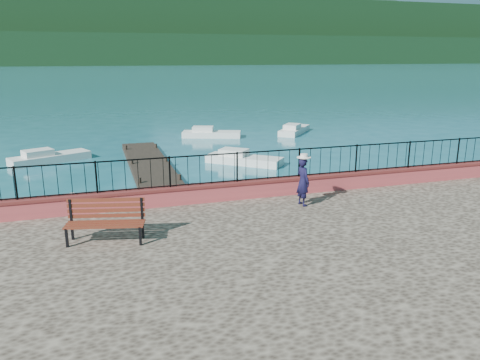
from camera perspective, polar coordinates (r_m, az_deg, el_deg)
ground at (r=12.81m, az=5.98°, el=-11.97°), size 2000.00×2000.00×0.00m
parapet at (r=15.49m, az=0.72°, el=-1.13°), size 28.00×0.46×0.58m
railing at (r=15.30m, az=0.73°, el=1.62°), size 27.00×0.05×0.95m
dock at (r=23.29m, az=-10.41°, el=0.70°), size 2.00×16.00×0.30m
far_forest at (r=310.49m, az=-17.24°, el=14.91°), size 900.00×60.00×18.00m
foothills at (r=370.82m, az=-17.53°, el=16.81°), size 900.00×120.00×44.00m
companion_hill at (r=613.11m, az=4.13°, el=14.38°), size 448.00×384.00×180.00m
park_bench at (r=12.35m, az=-16.03°, el=-5.86°), size 2.04×1.07×1.08m
person at (r=14.73m, az=7.69°, el=-0.20°), size 0.45×0.61×1.53m
hat at (r=14.54m, az=7.80°, el=2.94°), size 0.44×0.44×0.12m
boat_0 at (r=18.43m, az=-18.99°, el=-2.88°), size 3.56×2.94×0.80m
boat_1 at (r=25.71m, az=0.52°, el=2.87°), size 4.03×3.73×0.80m
boat_3 at (r=28.26m, az=-22.16°, el=2.86°), size 4.43×2.96×0.80m
boat_4 at (r=34.29m, az=-3.49°, el=5.89°), size 4.40×2.64×0.80m
boat_5 at (r=36.29m, az=6.65°, el=6.32°), size 3.73×4.09×0.80m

